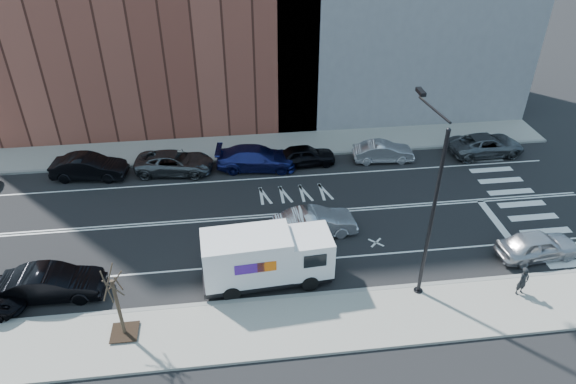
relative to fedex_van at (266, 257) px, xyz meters
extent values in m
plane|color=black|center=(0.36, 5.60, -1.55)|extent=(120.00, 120.00, 0.00)
cube|color=gray|center=(0.36, -3.20, -1.48)|extent=(44.00, 3.60, 0.15)
cube|color=gray|center=(0.36, 14.40, -1.48)|extent=(44.00, 3.60, 0.15)
cube|color=gray|center=(0.36, -1.40, -1.47)|extent=(44.00, 0.25, 0.17)
cube|color=gray|center=(0.36, 12.60, -1.47)|extent=(44.00, 0.25, 0.17)
cylinder|color=black|center=(7.36, -1.80, 2.95)|extent=(0.18, 0.18, 9.00)
cylinder|color=black|center=(7.36, -1.80, -1.45)|extent=(0.44, 0.44, 0.20)
sphere|color=black|center=(7.36, -1.80, 7.40)|extent=(0.20, 0.20, 0.20)
cylinder|color=black|center=(7.36, -0.10, 7.55)|extent=(0.11, 3.49, 0.48)
cube|color=black|center=(7.36, 1.60, 7.65)|extent=(0.25, 0.80, 0.18)
cube|color=#FFF2CC|center=(7.36, 1.60, 7.55)|extent=(0.18, 0.55, 0.03)
cube|color=black|center=(-6.64, -2.80, -1.32)|extent=(1.20, 1.20, 0.04)
cylinder|color=#382B1E|center=(-6.64, -2.80, 0.20)|extent=(0.16, 0.16, 3.20)
cylinder|color=#382B1E|center=(-6.39, -2.80, 1.60)|extent=(0.06, 0.80, 1.44)
cylinder|color=#382B1E|center=(-6.57, -2.56, 1.60)|extent=(0.81, 0.31, 1.19)
cylinder|color=#382B1E|center=(-6.85, -2.65, 1.60)|extent=(0.58, 0.76, 1.50)
cylinder|color=#382B1E|center=(-6.85, -2.95, 1.60)|extent=(0.47, 0.61, 1.37)
cylinder|color=#382B1E|center=(-6.57, -3.04, 1.60)|extent=(0.72, 0.29, 1.13)
cube|color=black|center=(-0.02, 0.00, -1.09)|extent=(6.46, 2.55, 0.31)
cube|color=silver|center=(2.22, 0.14, 0.03)|extent=(2.18, 2.32, 2.04)
cube|color=black|center=(3.26, 0.21, 0.34)|extent=(0.18, 1.89, 0.97)
cube|color=black|center=(2.30, -0.97, 0.34)|extent=(1.12, 0.11, 0.71)
cube|color=black|center=(2.15, 1.26, 0.34)|extent=(1.12, 0.11, 0.71)
cube|color=black|center=(3.22, 0.21, -0.99)|extent=(0.29, 2.05, 0.36)
cube|color=silver|center=(-0.94, -0.06, 0.23)|extent=(4.43, 2.52, 2.35)
cube|color=#47198C|center=(-0.86, -1.20, 0.39)|extent=(1.43, 0.11, 0.56)
cube|color=orange|center=(-0.05, -1.15, 0.39)|extent=(0.92, 0.08, 0.56)
cube|color=#47198C|center=(-1.01, 1.08, 0.39)|extent=(1.43, 0.11, 0.56)
cube|color=orange|center=(-0.20, 1.13, 0.39)|extent=(0.92, 0.08, 0.56)
cylinder|color=black|center=(2.09, -0.89, -1.13)|extent=(0.87, 0.34, 0.86)
cylinder|color=black|center=(1.95, 1.15, -1.13)|extent=(0.87, 0.34, 0.86)
cylinder|color=black|center=(-1.79, -1.14, -1.13)|extent=(0.87, 0.34, 0.86)
cylinder|color=black|center=(-1.92, 0.90, -1.13)|extent=(0.87, 0.34, 0.86)
imported|color=black|center=(-10.84, 11.45, -0.75)|extent=(5.05, 2.27, 1.61)
imported|color=#494D51|center=(-5.24, 11.51, -0.83)|extent=(5.48, 3.02, 1.45)
imported|color=navy|center=(0.32, 11.34, -0.76)|extent=(5.70, 2.82, 1.59)
imported|color=black|center=(3.71, 11.41, -0.84)|extent=(4.30, 1.94, 1.43)
imported|color=#B5B4B9|center=(9.26, 11.30, -0.86)|extent=(4.30, 1.70, 1.39)
imported|color=#505458|center=(16.89, 11.31, -0.81)|extent=(5.47, 2.72, 1.49)
imported|color=silver|center=(3.07, 3.53, -0.78)|extent=(4.84, 2.07, 1.55)
imported|color=black|center=(-10.40, 0.22, -0.75)|extent=(4.90, 1.80, 1.60)
imported|color=silver|center=(14.54, 0.13, -0.80)|extent=(4.54, 2.15, 1.50)
imported|color=black|center=(12.23, -2.57, -0.62)|extent=(0.66, 0.53, 1.57)
camera|label=1|loc=(-1.29, -19.38, 16.57)|focal=32.00mm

